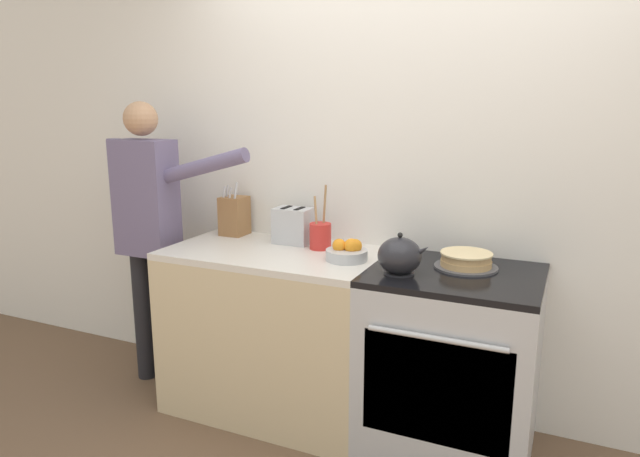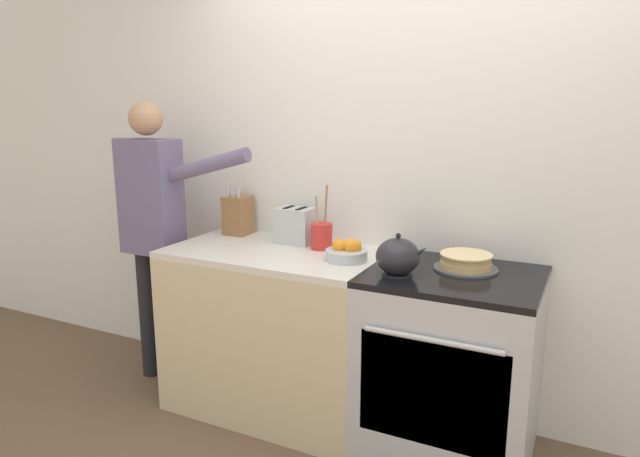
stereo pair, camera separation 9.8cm
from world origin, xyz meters
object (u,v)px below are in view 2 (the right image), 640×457
(layer_cake, at_px, (466,262))
(tea_kettle, at_px, (398,257))
(fruit_bowl, at_px, (347,252))
(person_baker, at_px, (153,219))
(toaster, at_px, (295,225))
(knife_block, at_px, (238,215))
(utensil_crock, at_px, (322,235))
(stove_range, at_px, (449,365))

(layer_cake, height_order, tea_kettle, tea_kettle)
(fruit_bowl, distance_m, person_baker, 1.24)
(tea_kettle, relative_size, toaster, 1.12)
(layer_cake, bearing_deg, knife_block, 174.10)
(utensil_crock, relative_size, fruit_bowl, 1.66)
(layer_cake, bearing_deg, stove_range, -109.63)
(fruit_bowl, bearing_deg, person_baker, -179.89)
(layer_cake, xyz_separation_m, fruit_bowl, (-0.56, -0.10, 0.01))
(layer_cake, relative_size, utensil_crock, 0.86)
(tea_kettle, xyz_separation_m, toaster, (-0.70, 0.32, 0.01))
(layer_cake, height_order, utensil_crock, utensil_crock)
(utensil_crock, bearing_deg, stove_range, -10.26)
(layer_cake, relative_size, toaster, 1.37)
(fruit_bowl, bearing_deg, stove_range, 1.54)
(layer_cake, bearing_deg, person_baker, -176.68)
(toaster, bearing_deg, stove_range, -11.36)
(tea_kettle, distance_m, person_baker, 1.54)
(toaster, distance_m, person_baker, 0.86)
(stove_range, relative_size, fruit_bowl, 4.36)
(knife_block, distance_m, person_baker, 0.49)
(knife_block, height_order, utensil_crock, utensil_crock)
(utensil_crock, bearing_deg, fruit_bowl, -34.78)
(utensil_crock, distance_m, toaster, 0.20)
(layer_cake, height_order, person_baker, person_baker)
(utensil_crock, distance_m, person_baker, 1.03)
(utensil_crock, height_order, person_baker, person_baker)
(layer_cake, distance_m, toaster, 0.97)
(layer_cake, height_order, toaster, toaster)
(knife_block, height_order, fruit_bowl, knife_block)
(layer_cake, xyz_separation_m, toaster, (-0.96, 0.10, 0.06))
(knife_block, distance_m, utensil_crock, 0.60)
(utensil_crock, bearing_deg, layer_cake, -3.43)
(stove_range, xyz_separation_m, fruit_bowl, (-0.53, -0.01, 0.49))
(toaster, bearing_deg, tea_kettle, -24.24)
(knife_block, bearing_deg, utensil_crock, -9.06)
(layer_cake, xyz_separation_m, tea_kettle, (-0.26, -0.22, 0.05))
(stove_range, height_order, person_baker, person_baker)
(person_baker, bearing_deg, knife_block, 42.94)
(tea_kettle, height_order, knife_block, knife_block)
(stove_range, distance_m, utensil_crock, 0.92)
(fruit_bowl, height_order, toaster, toaster)
(knife_block, distance_m, fruit_bowl, 0.85)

